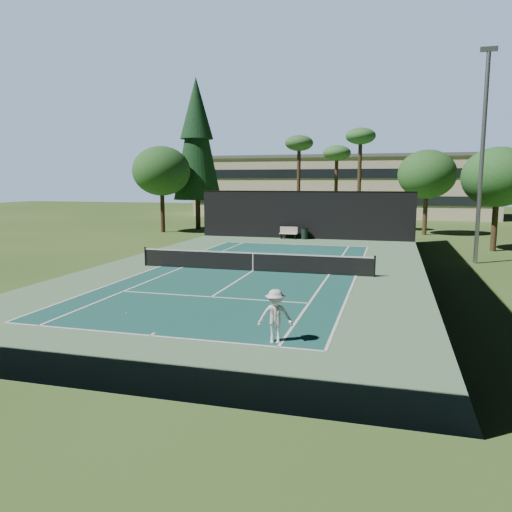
{
  "coord_description": "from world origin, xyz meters",
  "views": [
    {
      "loc": [
        7.19,
        -25.54,
        4.8
      ],
      "look_at": [
        1.0,
        -3.0,
        1.3
      ],
      "focal_mm": 35.0,
      "sensor_mm": 36.0,
      "label": 1
    }
  ],
  "objects_px": {
    "tennis_ball_a": "(127,313)",
    "park_bench": "(289,232)",
    "tennis_ball_d": "(236,257)",
    "tennis_ball_b": "(243,258)",
    "trash_bin": "(305,234)",
    "player": "(275,316)",
    "tennis_net": "(253,261)",
    "tennis_ball_c": "(296,259)"
  },
  "relations": [
    {
      "from": "tennis_ball_c",
      "to": "trash_bin",
      "type": "distance_m",
      "value": 11.19
    },
    {
      "from": "tennis_net",
      "to": "tennis_ball_a",
      "type": "height_order",
      "value": "tennis_net"
    },
    {
      "from": "tennis_ball_a",
      "to": "tennis_ball_b",
      "type": "relative_size",
      "value": 0.88
    },
    {
      "from": "park_bench",
      "to": "trash_bin",
      "type": "bearing_deg",
      "value": 0.6
    },
    {
      "from": "park_bench",
      "to": "tennis_net",
      "type": "bearing_deg",
      "value": -85.42
    },
    {
      "from": "tennis_net",
      "to": "trash_bin",
      "type": "xyz_separation_m",
      "value": [
        0.12,
        15.57,
        -0.08
      ]
    },
    {
      "from": "tennis_net",
      "to": "park_bench",
      "type": "distance_m",
      "value": 15.61
    },
    {
      "from": "tennis_ball_b",
      "to": "trash_bin",
      "type": "relative_size",
      "value": 0.07
    },
    {
      "from": "tennis_ball_b",
      "to": "park_bench",
      "type": "height_order",
      "value": "park_bench"
    },
    {
      "from": "tennis_ball_c",
      "to": "park_bench",
      "type": "xyz_separation_m",
      "value": [
        -2.77,
        11.08,
        0.51
      ]
    },
    {
      "from": "tennis_net",
      "to": "player",
      "type": "bearing_deg",
      "value": -71.12
    },
    {
      "from": "tennis_ball_a",
      "to": "tennis_ball_b",
      "type": "distance_m",
      "value": 13.94
    },
    {
      "from": "tennis_ball_c",
      "to": "tennis_ball_d",
      "type": "height_order",
      "value": "tennis_ball_d"
    },
    {
      "from": "tennis_ball_a",
      "to": "park_bench",
      "type": "height_order",
      "value": "park_bench"
    },
    {
      "from": "tennis_ball_a",
      "to": "tennis_ball_d",
      "type": "relative_size",
      "value": 0.75
    },
    {
      "from": "player",
      "to": "tennis_ball_a",
      "type": "distance_m",
      "value": 6.28
    },
    {
      "from": "tennis_ball_c",
      "to": "park_bench",
      "type": "bearing_deg",
      "value": 104.05
    },
    {
      "from": "player",
      "to": "park_bench",
      "type": "xyz_separation_m",
      "value": [
        -5.17,
        27.03,
        -0.27
      ]
    },
    {
      "from": "tennis_ball_a",
      "to": "tennis_ball_b",
      "type": "xyz_separation_m",
      "value": [
        0.19,
        13.94,
        0.0
      ]
    },
    {
      "from": "tennis_ball_c",
      "to": "tennis_ball_d",
      "type": "xyz_separation_m",
      "value": [
        -3.82,
        -0.17,
        0.0
      ]
    },
    {
      "from": "tennis_ball_c",
      "to": "tennis_ball_d",
      "type": "bearing_deg",
      "value": -177.44
    },
    {
      "from": "tennis_ball_a",
      "to": "trash_bin",
      "type": "distance_m",
      "value": 25.38
    },
    {
      "from": "park_bench",
      "to": "trash_bin",
      "type": "height_order",
      "value": "park_bench"
    },
    {
      "from": "tennis_ball_d",
      "to": "tennis_ball_c",
      "type": "bearing_deg",
      "value": 2.56
    },
    {
      "from": "trash_bin",
      "to": "tennis_ball_a",
      "type": "bearing_deg",
      "value": -94.91
    },
    {
      "from": "tennis_ball_d",
      "to": "park_bench",
      "type": "distance_m",
      "value": 11.31
    },
    {
      "from": "tennis_ball_d",
      "to": "park_bench",
      "type": "xyz_separation_m",
      "value": [
        1.05,
        11.25,
        0.51
      ]
    },
    {
      "from": "tennis_net",
      "to": "trash_bin",
      "type": "distance_m",
      "value": 15.58
    },
    {
      "from": "tennis_ball_c",
      "to": "park_bench",
      "type": "relative_size",
      "value": 0.05
    },
    {
      "from": "tennis_net",
      "to": "tennis_ball_d",
      "type": "distance_m",
      "value": 4.91
    },
    {
      "from": "player",
      "to": "tennis_net",
      "type": "bearing_deg",
      "value": 93.94
    },
    {
      "from": "park_bench",
      "to": "tennis_ball_d",
      "type": "bearing_deg",
      "value": -95.33
    },
    {
      "from": "player",
      "to": "tennis_ball_a",
      "type": "bearing_deg",
      "value": 148.67
    },
    {
      "from": "tennis_ball_a",
      "to": "park_bench",
      "type": "bearing_deg",
      "value": 88.16
    },
    {
      "from": "player",
      "to": "tennis_ball_b",
      "type": "height_order",
      "value": "player"
    },
    {
      "from": "tennis_net",
      "to": "tennis_ball_d",
      "type": "xyz_separation_m",
      "value": [
        -2.3,
        4.31,
        -0.52
      ]
    },
    {
      "from": "tennis_ball_d",
      "to": "player",
      "type": "bearing_deg",
      "value": -68.49
    },
    {
      "from": "tennis_ball_b",
      "to": "trash_bin",
      "type": "distance_m",
      "value": 11.52
    },
    {
      "from": "tennis_net",
      "to": "tennis_ball_a",
      "type": "distance_m",
      "value": 9.94
    },
    {
      "from": "tennis_net",
      "to": "trash_bin",
      "type": "relative_size",
      "value": 13.65
    },
    {
      "from": "player",
      "to": "trash_bin",
      "type": "height_order",
      "value": "player"
    },
    {
      "from": "tennis_ball_c",
      "to": "trash_bin",
      "type": "height_order",
      "value": "trash_bin"
    }
  ]
}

